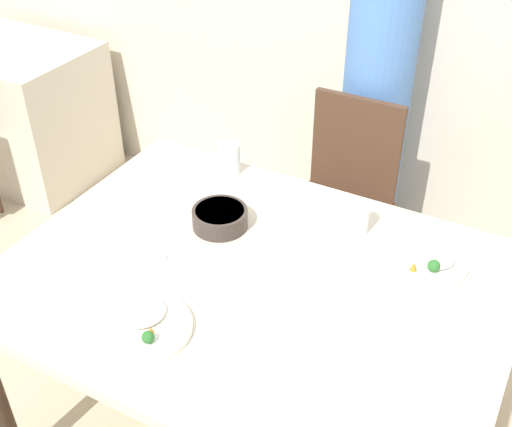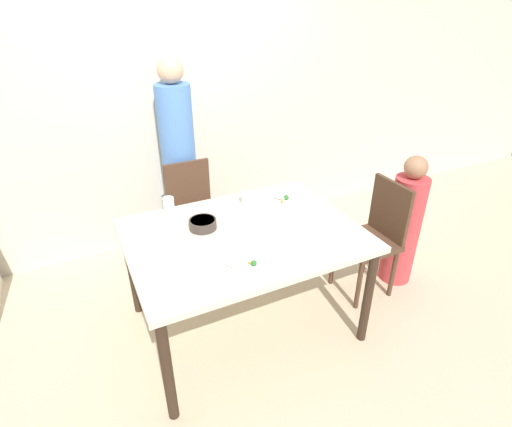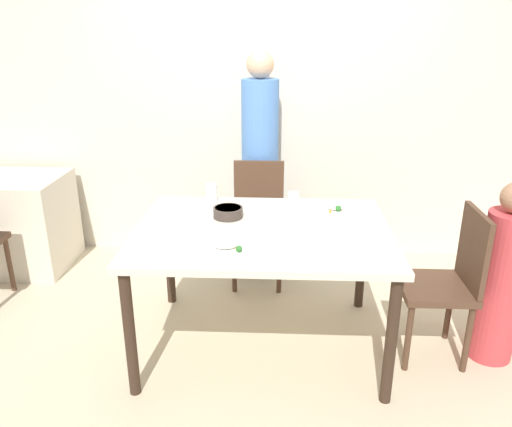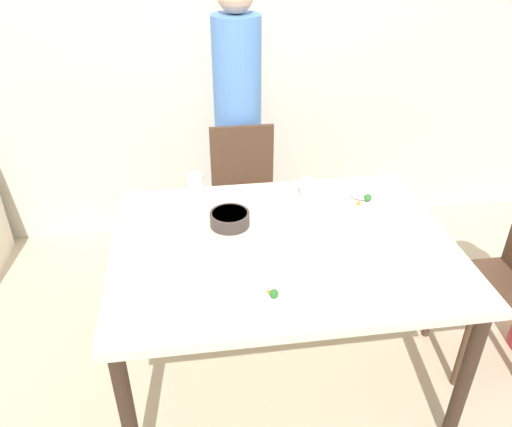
# 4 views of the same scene
# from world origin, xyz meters

# --- Properties ---
(ground_plane) EXTENTS (10.00, 10.00, 0.00)m
(ground_plane) POSITION_xyz_m (0.00, 0.00, 0.00)
(ground_plane) COLOR beige
(wall_back) EXTENTS (10.00, 0.06, 2.70)m
(wall_back) POSITION_xyz_m (0.00, 1.44, 1.35)
(wall_back) COLOR beige
(wall_back) RESTS_ON ground_plane
(dining_table) EXTENTS (1.46, 1.09, 0.78)m
(dining_table) POSITION_xyz_m (0.00, 0.00, 0.70)
(dining_table) COLOR beige
(dining_table) RESTS_ON ground_plane
(chair_adult_spot) EXTENTS (0.40, 0.40, 0.91)m
(chair_adult_spot) POSITION_xyz_m (-0.06, 0.88, 0.50)
(chair_adult_spot) COLOR #4C3323
(chair_adult_spot) RESTS_ON ground_plane
(chair_child_spot) EXTENTS (0.40, 0.40, 0.91)m
(chair_child_spot) POSITION_xyz_m (1.07, -0.05, 0.50)
(chair_child_spot) COLOR #4C3323
(chair_child_spot) RESTS_ON ground_plane
(person_adult) EXTENTS (0.29, 0.29, 1.70)m
(person_adult) POSITION_xyz_m (-0.06, 1.20, 0.80)
(person_adult) COLOR #5184D1
(person_adult) RESTS_ON ground_plane
(person_child) EXTENTS (0.26, 0.26, 1.08)m
(person_child) POSITION_xyz_m (1.37, -0.05, 0.50)
(person_child) COLOR #C63D42
(person_child) RESTS_ON ground_plane
(bowl_curry) EXTENTS (0.18, 0.18, 0.06)m
(bowl_curry) POSITION_xyz_m (-0.21, 0.17, 0.81)
(bowl_curry) COLOR #3D332D
(bowl_curry) RESTS_ON dining_table
(plate_rice_adult) EXTENTS (0.26, 0.26, 0.05)m
(plate_rice_adult) POSITION_xyz_m (-0.16, -0.32, 0.79)
(plate_rice_adult) COLOR white
(plate_rice_adult) RESTS_ON dining_table
(plate_rice_child) EXTENTS (0.24, 0.24, 0.06)m
(plate_rice_child) POSITION_xyz_m (0.43, 0.29, 0.79)
(plate_rice_child) COLOR white
(plate_rice_child) RESTS_ON dining_table
(glass_water_tall) EXTENTS (0.07, 0.07, 0.10)m
(glass_water_tall) POSITION_xyz_m (0.18, 0.35, 0.83)
(glass_water_tall) COLOR silver
(glass_water_tall) RESTS_ON dining_table
(glass_water_short) EXTENTS (0.08, 0.08, 0.12)m
(glass_water_short) POSITION_xyz_m (-0.35, 0.47, 0.83)
(glass_water_short) COLOR silver
(glass_water_short) RESTS_ON dining_table
(napkin_folded) EXTENTS (0.14, 0.14, 0.01)m
(napkin_folded) POSITION_xyz_m (-0.58, -0.32, 0.78)
(napkin_folded) COLOR white
(napkin_folded) RESTS_ON dining_table
(fork_steel) EXTENTS (0.18, 0.08, 0.01)m
(fork_steel) POSITION_xyz_m (0.53, -0.02, 0.78)
(fork_steel) COLOR silver
(fork_steel) RESTS_ON dining_table
(spoon_steel) EXTENTS (0.18, 0.05, 0.01)m
(spoon_steel) POSITION_xyz_m (-0.36, -0.07, 0.78)
(spoon_steel) COLOR silver
(spoon_steel) RESTS_ON dining_table
(background_table) EXTENTS (0.86, 0.64, 0.76)m
(background_table) POSITION_xyz_m (-2.05, 1.01, 0.38)
(background_table) COLOR beige
(background_table) RESTS_ON ground_plane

